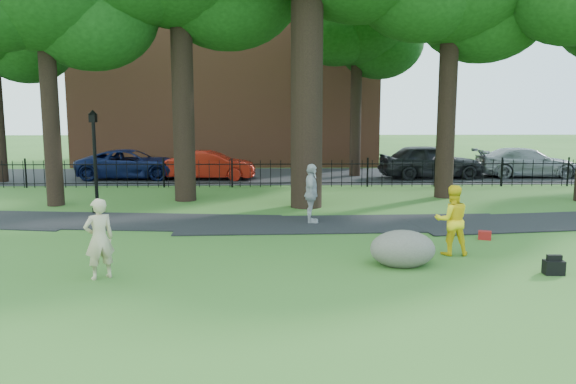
{
  "coord_description": "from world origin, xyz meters",
  "views": [
    {
      "loc": [
        -1.11,
        -12.6,
        3.49
      ],
      "look_at": [
        -0.77,
        2.0,
        1.28
      ],
      "focal_mm": 35.0,
      "sensor_mm": 36.0,
      "label": 1
    }
  ],
  "objects_px": {
    "man": "(452,220)",
    "boulder": "(403,246)",
    "red_sedan": "(211,165)",
    "woman": "(99,239)",
    "lamppost": "(95,163)"
  },
  "relations": [
    {
      "from": "woman",
      "to": "man",
      "type": "relative_size",
      "value": 1.0
    },
    {
      "from": "lamppost",
      "to": "man",
      "type": "bearing_deg",
      "value": -22.95
    },
    {
      "from": "red_sedan",
      "to": "man",
      "type": "bearing_deg",
      "value": -151.14
    },
    {
      "from": "red_sedan",
      "to": "lamppost",
      "type": "bearing_deg",
      "value": 163.83
    },
    {
      "from": "boulder",
      "to": "red_sedan",
      "type": "distance_m",
      "value": 16.27
    },
    {
      "from": "lamppost",
      "to": "woman",
      "type": "bearing_deg",
      "value": -66.47
    },
    {
      "from": "boulder",
      "to": "red_sedan",
      "type": "xyz_separation_m",
      "value": [
        -5.95,
        15.14,
        0.28
      ]
    },
    {
      "from": "woman",
      "to": "man",
      "type": "distance_m",
      "value": 7.98
    },
    {
      "from": "man",
      "to": "red_sedan",
      "type": "xyz_separation_m",
      "value": [
        -7.31,
        14.26,
        -0.14
      ]
    },
    {
      "from": "man",
      "to": "boulder",
      "type": "height_order",
      "value": "man"
    },
    {
      "from": "man",
      "to": "boulder",
      "type": "distance_m",
      "value": 1.67
    },
    {
      "from": "man",
      "to": "boulder",
      "type": "relative_size",
      "value": 1.16
    },
    {
      "from": "man",
      "to": "lamppost",
      "type": "bearing_deg",
      "value": -27.48
    },
    {
      "from": "red_sedan",
      "to": "woman",
      "type": "bearing_deg",
      "value": 179.97
    },
    {
      "from": "woman",
      "to": "lamppost",
      "type": "bearing_deg",
      "value": -106.71
    }
  ]
}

